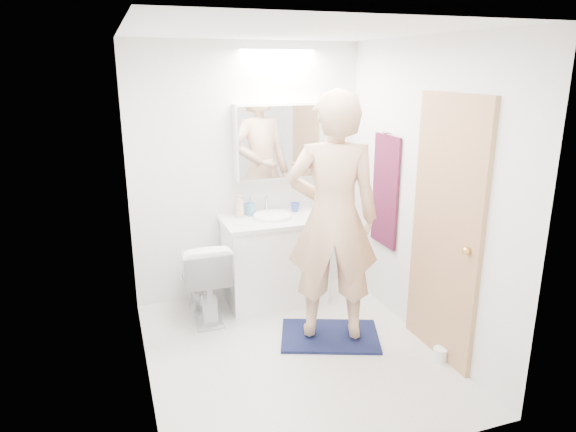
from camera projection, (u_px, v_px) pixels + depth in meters
name	position (u px, v px, depth m)	size (l,w,h in m)	color
floor	(293.00, 352.00, 4.09)	(2.50, 2.50, 0.00)	silver
ceiling	(293.00, 31.00, 3.42)	(2.50, 2.50, 0.00)	white
wall_back	(248.00, 173.00, 4.89)	(2.50, 2.50, 0.00)	white
wall_front	(377.00, 267.00, 2.62)	(2.50, 2.50, 0.00)	white
wall_left	(136.00, 220.00, 3.41)	(2.50, 2.50, 0.00)	white
wall_right	(423.00, 194.00, 4.11)	(2.50, 2.50, 0.00)	white
vanity_cabinet	(274.00, 262.00, 4.91)	(0.90, 0.55, 0.78)	white
countertop	(274.00, 220.00, 4.79)	(0.95, 0.58, 0.04)	silver
sink_basin	(273.00, 216.00, 4.81)	(0.36, 0.36, 0.03)	white
faucet	(267.00, 204.00, 4.96)	(0.02, 0.02, 0.16)	silver
medicine_cabinet	(280.00, 141.00, 4.83)	(0.88, 0.14, 0.70)	white
mirror_panel	(283.00, 142.00, 4.76)	(0.84, 0.01, 0.66)	silver
toilet	(203.00, 278.00, 4.59)	(0.41, 0.72, 0.73)	white
bath_rug	(330.00, 336.00, 4.32)	(0.80, 0.55, 0.02)	#121238
person	(333.00, 218.00, 4.03)	(0.72, 0.47, 1.98)	#D7A881
door	(446.00, 231.00, 3.84)	(0.04, 0.80, 2.00)	tan
door_knob	(466.00, 251.00, 3.57)	(0.06, 0.06, 0.06)	gold
towel	(385.00, 191.00, 4.63)	(0.02, 0.42, 1.00)	#151035
towel_hook	(387.00, 133.00, 4.48)	(0.02, 0.02, 0.07)	silver
soap_bottle_a	(240.00, 206.00, 4.80)	(0.08, 0.08, 0.21)	beige
soap_bottle_b	(250.00, 206.00, 4.87)	(0.08, 0.08, 0.17)	#528AB0
toothbrush_cup	(295.00, 207.00, 5.01)	(0.09, 0.09, 0.08)	#3951AC
toilet_paper_roll	(440.00, 354.00, 3.97)	(0.11, 0.11, 0.10)	white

